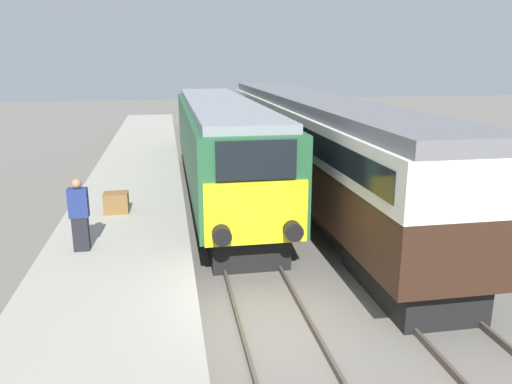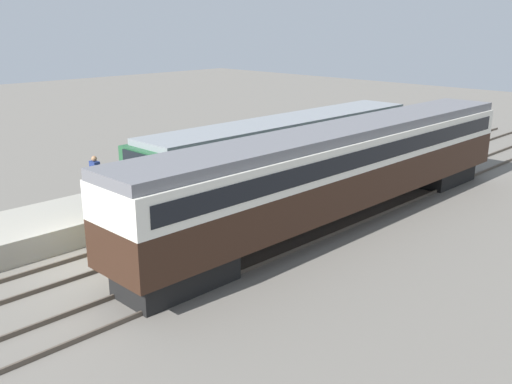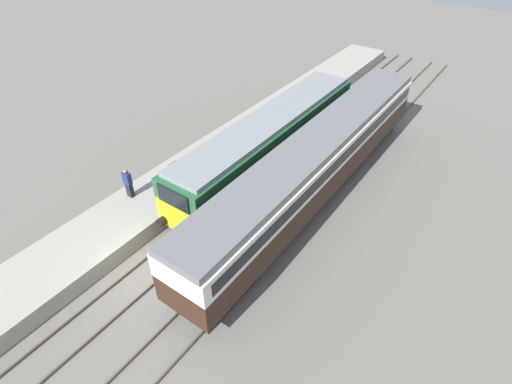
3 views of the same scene
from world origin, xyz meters
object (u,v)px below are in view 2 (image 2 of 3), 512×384
(locomotive, at_px, (288,155))
(luggage_crate, at_px, (163,179))
(passenger_carriage, at_px, (344,164))
(person_on_platform, at_px, (96,177))

(locomotive, height_order, luggage_crate, locomotive)
(passenger_carriage, relative_size, person_on_platform, 12.19)
(locomotive, xyz_separation_m, passenger_carriage, (3.40, -0.49, 0.27))
(passenger_carriage, xyz_separation_m, luggage_crate, (-6.96, -3.75, -1.22))
(locomotive, height_order, person_on_platform, locomotive)
(person_on_platform, distance_m, luggage_crate, 3.06)
(locomotive, bearing_deg, luggage_crate, -130.00)
(passenger_carriage, height_order, person_on_platform, passenger_carriage)
(person_on_platform, height_order, luggage_crate, person_on_platform)
(luggage_crate, bearing_deg, person_on_platform, -100.14)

